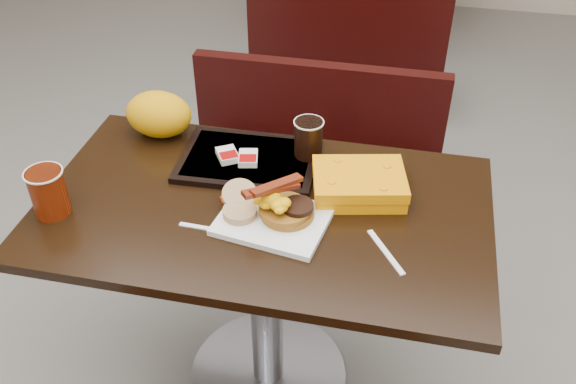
% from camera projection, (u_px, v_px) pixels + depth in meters
% --- Properties ---
extents(floor, '(6.00, 7.00, 0.01)m').
position_uv_depth(floor, '(269.00, 377.00, 2.15)').
color(floor, gray).
rests_on(floor, ground).
extents(table_near, '(1.20, 0.70, 0.75)m').
position_uv_depth(table_near, '(266.00, 301.00, 1.92)').
color(table_near, black).
rests_on(table_near, floor).
extents(bench_near_n, '(1.00, 0.46, 0.72)m').
position_uv_depth(bench_near_n, '(309.00, 172.00, 2.47)').
color(bench_near_n, black).
rests_on(bench_near_n, floor).
extents(bench_far_s, '(1.00, 0.46, 0.72)m').
position_uv_depth(bench_far_s, '(350.00, 43.00, 3.40)').
color(bench_far_s, black).
rests_on(bench_far_s, floor).
extents(platter, '(0.30, 0.25, 0.02)m').
position_uv_depth(platter, '(273.00, 220.00, 1.63)').
color(platter, white).
rests_on(platter, table_near).
extents(pancake_stack, '(0.17, 0.17, 0.03)m').
position_uv_depth(pancake_stack, '(287.00, 210.00, 1.63)').
color(pancake_stack, '#966119').
rests_on(pancake_stack, platter).
extents(sausage_patty, '(0.10, 0.10, 0.01)m').
position_uv_depth(sausage_patty, '(298.00, 206.00, 1.61)').
color(sausage_patty, black).
rests_on(sausage_patty, pancake_stack).
extents(scrambled_eggs, '(0.10, 0.09, 0.05)m').
position_uv_depth(scrambled_eggs, '(271.00, 200.00, 1.60)').
color(scrambled_eggs, '#FFE005').
rests_on(scrambled_eggs, pancake_stack).
extents(bacon_strips, '(0.16, 0.15, 0.01)m').
position_uv_depth(bacon_strips, '(271.00, 188.00, 1.58)').
color(bacon_strips, '#491105').
rests_on(bacon_strips, scrambled_eggs).
extents(muffin_bottom, '(0.09, 0.09, 0.02)m').
position_uv_depth(muffin_bottom, '(240.00, 212.00, 1.63)').
color(muffin_bottom, tan).
rests_on(muffin_bottom, platter).
extents(muffin_top, '(0.12, 0.12, 0.05)m').
position_uv_depth(muffin_top, '(240.00, 195.00, 1.66)').
color(muffin_top, tan).
rests_on(muffin_top, platter).
extents(coffee_cup_near, '(0.09, 0.09, 0.13)m').
position_uv_depth(coffee_cup_near, '(49.00, 192.00, 1.63)').
color(coffee_cup_near, '#872604').
rests_on(coffee_cup_near, table_near).
extents(fork, '(0.13, 0.03, 0.00)m').
position_uv_depth(fork, '(197.00, 227.00, 1.62)').
color(fork, white).
rests_on(fork, table_near).
extents(knife, '(0.11, 0.15, 0.00)m').
position_uv_depth(knife, '(386.00, 252.00, 1.55)').
color(knife, white).
rests_on(knife, table_near).
extents(condiment_syrup, '(0.05, 0.04, 0.01)m').
position_uv_depth(condiment_syrup, '(228.00, 199.00, 1.70)').
color(condiment_syrup, '#A62707').
rests_on(condiment_syrup, table_near).
extents(condiment_ketchup, '(0.04, 0.04, 0.01)m').
position_uv_depth(condiment_ketchup, '(258.00, 188.00, 1.74)').
color(condiment_ketchup, '#8C0504').
rests_on(condiment_ketchup, table_near).
extents(tray, '(0.40, 0.29, 0.02)m').
position_uv_depth(tray, '(249.00, 160.00, 1.84)').
color(tray, black).
rests_on(tray, table_near).
extents(hashbrown_sleeve_left, '(0.08, 0.09, 0.02)m').
position_uv_depth(hashbrown_sleeve_left, '(228.00, 155.00, 1.83)').
color(hashbrown_sleeve_left, silver).
rests_on(hashbrown_sleeve_left, tray).
extents(hashbrown_sleeve_right, '(0.07, 0.08, 0.02)m').
position_uv_depth(hashbrown_sleeve_right, '(248.00, 158.00, 1.82)').
color(hashbrown_sleeve_right, silver).
rests_on(hashbrown_sleeve_right, tray).
extents(coffee_cup_far, '(0.09, 0.09, 0.11)m').
position_uv_depth(coffee_cup_far, '(308.00, 138.00, 1.81)').
color(coffee_cup_far, black).
rests_on(coffee_cup_far, tray).
extents(clamshell, '(0.28, 0.23, 0.07)m').
position_uv_depth(clamshell, '(359.00, 184.00, 1.71)').
color(clamshell, orange).
rests_on(clamshell, table_near).
extents(paper_bag, '(0.22, 0.17, 0.14)m').
position_uv_depth(paper_bag, '(159.00, 114.00, 1.93)').
color(paper_bag, '#E49E07').
rests_on(paper_bag, table_near).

